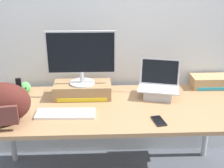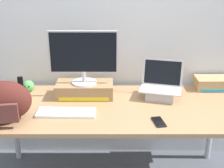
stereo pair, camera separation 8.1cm
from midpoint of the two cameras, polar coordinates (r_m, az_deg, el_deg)
back_wall at (r=2.60m, az=-1.42°, el=12.41°), size 7.00×0.10×2.60m
desk at (r=2.31m, az=-1.01°, el=-5.55°), size 1.93×0.82×0.72m
toner_box_yellow at (r=2.43m, az=-6.61°, el=-1.15°), size 0.46×0.23×0.12m
desktop_monitor at (r=2.34m, az=-6.91°, el=5.22°), size 0.54×0.20×0.43m
open_laptop at (r=2.44m, az=7.93°, el=-1.02°), size 0.37×0.29×0.30m
external_keyboard at (r=2.18m, az=-9.95°, el=-5.61°), size 0.43×0.16×0.02m
messenger_backpack at (r=2.14m, az=-21.33°, el=-3.50°), size 0.41×0.32×0.29m
coffee_mug at (r=2.41m, az=-18.78°, el=-2.88°), size 0.12×0.08×0.09m
cell_phone at (r=2.08m, az=7.83°, el=-7.01°), size 0.09×0.15×0.01m
plush_toy at (r=2.61m, az=-17.17°, el=-0.65°), size 0.10×0.10×0.10m
toner_box_cyan at (r=2.74m, az=17.39°, el=0.46°), size 0.32×0.18×0.10m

